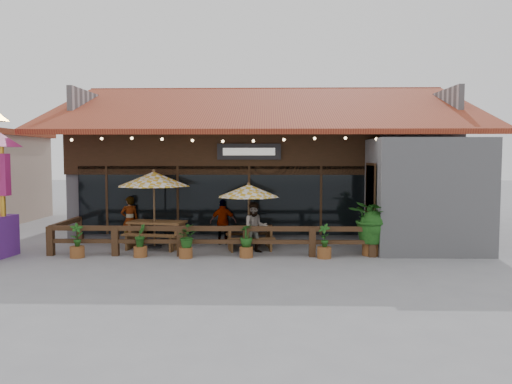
{
  "coord_description": "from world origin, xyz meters",
  "views": [
    {
      "loc": [
        0.15,
        -15.46,
        3.01
      ],
      "look_at": [
        -0.25,
        1.5,
        1.82
      ],
      "focal_mm": 35.0,
      "sensor_mm": 36.0,
      "label": 1
    }
  ],
  "objects_px": {
    "umbrella_right": "(249,191)",
    "picnic_table_right": "(250,234)",
    "picnic_table_left": "(157,230)",
    "tropical_plant": "(372,218)",
    "umbrella_left": "(154,179)"
  },
  "relations": [
    {
      "from": "umbrella_right",
      "to": "picnic_table_right",
      "type": "distance_m",
      "value": 1.43
    },
    {
      "from": "umbrella_right",
      "to": "picnic_table_left",
      "type": "xyz_separation_m",
      "value": [
        -3.06,
        0.33,
        -1.33
      ]
    },
    {
      "from": "umbrella_right",
      "to": "tropical_plant",
      "type": "bearing_deg",
      "value": -12.41
    },
    {
      "from": "picnic_table_left",
      "to": "umbrella_right",
      "type": "bearing_deg",
      "value": -6.19
    },
    {
      "from": "umbrella_right",
      "to": "tropical_plant",
      "type": "distance_m",
      "value": 3.96
    },
    {
      "from": "picnic_table_right",
      "to": "tropical_plant",
      "type": "distance_m",
      "value": 3.94
    },
    {
      "from": "umbrella_left",
      "to": "picnic_table_right",
      "type": "xyz_separation_m",
      "value": [
        3.19,
        -0.2,
        -1.78
      ]
    },
    {
      "from": "picnic_table_right",
      "to": "picnic_table_left",
      "type": "bearing_deg",
      "value": 176.57
    },
    {
      "from": "umbrella_right",
      "to": "picnic_table_left",
      "type": "relative_size",
      "value": 1.24
    },
    {
      "from": "umbrella_right",
      "to": "picnic_table_left",
      "type": "bearing_deg",
      "value": 173.81
    },
    {
      "from": "umbrella_left",
      "to": "tropical_plant",
      "type": "height_order",
      "value": "umbrella_left"
    },
    {
      "from": "picnic_table_right",
      "to": "tropical_plant",
      "type": "height_order",
      "value": "tropical_plant"
    },
    {
      "from": "umbrella_left",
      "to": "umbrella_right",
      "type": "relative_size",
      "value": 1.02
    },
    {
      "from": "umbrella_right",
      "to": "picnic_table_left",
      "type": "height_order",
      "value": "umbrella_right"
    },
    {
      "from": "picnic_table_right",
      "to": "tropical_plant",
      "type": "relative_size",
      "value": 0.84
    }
  ]
}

